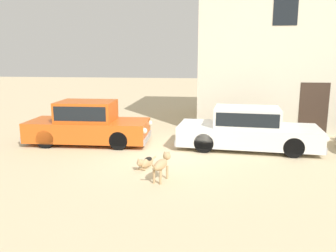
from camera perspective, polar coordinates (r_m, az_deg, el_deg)
ground_plane at (r=10.89m, az=-0.31°, el=-4.85°), size 80.00×80.00×0.00m
parked_sedan_nearest at (r=12.48m, az=-13.30°, el=0.50°), size 4.45×1.86×1.53m
parked_sedan_second at (r=11.78m, az=13.17°, el=-0.38°), size 4.89×2.16×1.42m
stray_dog_spotted at (r=9.61m, az=-3.70°, el=-6.08°), size 0.40×1.03×0.37m
stray_dog_tan at (r=8.60m, az=-1.03°, el=-6.34°), size 0.41×1.06×0.68m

